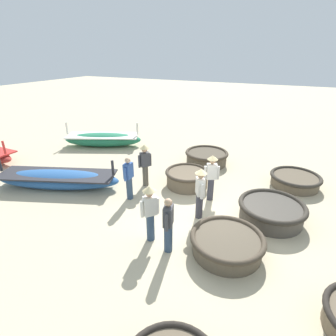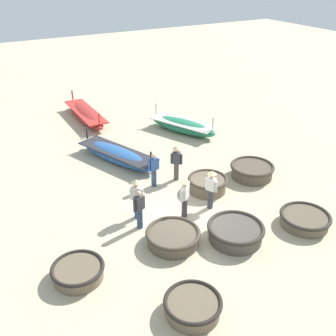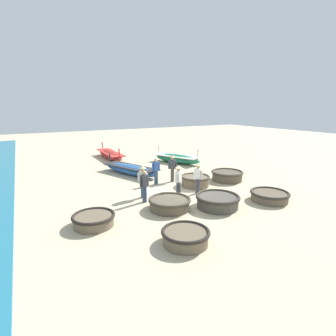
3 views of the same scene
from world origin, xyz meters
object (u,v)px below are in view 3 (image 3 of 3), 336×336
at_px(fisherman_by_coracle, 143,179).
at_px(fisherman_hauling, 198,176).
at_px(coracle_far_left, 170,203).
at_px(coracle_front_left, 185,236).
at_px(coracle_weathered, 195,180).
at_px(fisherman_standing_left, 156,171).
at_px(fisherman_crouching, 178,179).
at_px(coracle_front_right, 218,201).
at_px(long_boat_green_hull, 177,158).
at_px(coracle_nearest, 227,175).
at_px(coracle_far_right, 270,196).
at_px(long_boat_white_hull, 131,169).
at_px(fisherman_standing_right, 144,185).
at_px(long_boat_red_hull, 110,155).
at_px(fisherman_with_hat, 172,166).
at_px(coracle_center, 94,219).

height_order(fisherman_by_coracle, fisherman_hauling, same).
xyz_separation_m(coracle_far_left, coracle_front_left, (-1.05, -2.91, -0.01)).
bearing_deg(coracle_weathered, fisherman_standing_left, 140.95).
relative_size(fisherman_by_coracle, fisherman_crouching, 1.00).
bearing_deg(coracle_front_right, long_boat_green_hull, 69.54).
height_order(coracle_weathered, fisherman_standing_left, fisherman_standing_left).
bearing_deg(coracle_nearest, coracle_front_right, -137.11).
height_order(coracle_far_right, long_boat_green_hull, long_boat_green_hull).
relative_size(long_boat_white_hull, fisherman_standing_right, 3.11).
height_order(long_boat_red_hull, fisherman_with_hat, fisherman_with_hat).
bearing_deg(fisherman_hauling, fisherman_by_coracle, 163.32).
bearing_deg(coracle_front_right, coracle_far_right, -12.25).
bearing_deg(coracle_weathered, coracle_front_left, -128.04).
relative_size(long_boat_red_hull, fisherman_with_hat, 3.12).
distance_m(coracle_front_right, fisherman_with_hat, 4.72).
height_order(coracle_center, fisherman_hauling, fisherman_hauling).
bearing_deg(coracle_weathered, long_boat_white_hull, 116.86).
bearing_deg(fisherman_with_hat, coracle_weathered, -65.50).
xyz_separation_m(coracle_far_left, long_boat_green_hull, (5.44, 8.27, 0.10)).
bearing_deg(fisherman_standing_right, fisherman_with_hat, 38.90).
xyz_separation_m(coracle_weathered, coracle_nearest, (2.44, 0.00, -0.01)).
bearing_deg(coracle_center, long_boat_red_hull, 69.98).
xyz_separation_m(coracle_far_right, coracle_weathered, (-1.77, 3.80, 0.08)).
distance_m(long_boat_white_hull, fisherman_with_hat, 3.42).
xyz_separation_m(coracle_far_left, fisherman_crouching, (1.19, 1.18, 0.67)).
bearing_deg(fisherman_crouching, fisherman_with_hat, 65.72).
bearing_deg(coracle_center, coracle_far_left, 0.02).
xyz_separation_m(coracle_nearest, fisherman_crouching, (-4.28, -1.14, 0.63)).
relative_size(coracle_front_right, fisherman_hauling, 1.21).
height_order(coracle_center, fisherman_with_hat, fisherman_with_hat).
xyz_separation_m(long_boat_green_hull, fisherman_by_coracle, (-5.85, -6.24, 0.58)).
xyz_separation_m(coracle_weathered, long_boat_green_hull, (2.41, 5.95, 0.04)).
relative_size(coracle_weathered, coracle_nearest, 0.86).
distance_m(coracle_front_right, long_boat_red_hull, 13.66).
bearing_deg(fisherman_standing_left, coracle_weathered, -39.05).
bearing_deg(fisherman_standing_right, long_boat_white_hull, 75.45).
bearing_deg(coracle_weathered, fisherman_crouching, -148.37).
distance_m(coracle_far_right, fisherman_with_hat, 5.85).
xyz_separation_m(coracle_weathered, fisherman_standing_right, (-3.64, -0.92, 0.50)).
bearing_deg(fisherman_standing_left, coracle_far_left, -108.08).
relative_size(coracle_center, coracle_weathered, 0.98).
distance_m(fisherman_standing_right, fisherman_crouching, 1.81).
bearing_deg(fisherman_standing_left, fisherman_standing_right, -127.57).
distance_m(coracle_weathered, coracle_nearest, 2.44).
bearing_deg(coracle_far_left, fisherman_standing_left, 71.92).
distance_m(fisherman_with_hat, fisherman_crouching, 2.86).
bearing_deg(coracle_front_left, coracle_weathered, 51.96).
bearing_deg(fisherman_standing_right, coracle_front_left, -95.99).
bearing_deg(fisherman_crouching, coracle_far_left, -135.29).
relative_size(long_boat_white_hull, long_boat_green_hull, 1.13).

